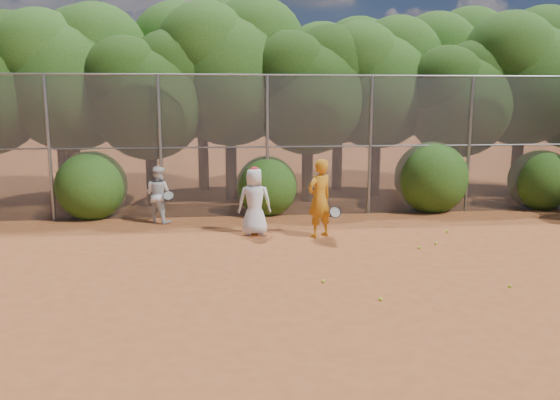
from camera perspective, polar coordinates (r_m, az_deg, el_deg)
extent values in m
plane|color=#954921|center=(10.31, 7.05, -8.44)|extent=(80.00, 80.00, 0.00)
cylinder|color=gray|center=(16.27, -22.99, 4.95)|extent=(0.09, 0.09, 4.00)
cylinder|color=gray|center=(15.66, -12.39, 5.35)|extent=(0.09, 0.09, 4.00)
cylinder|color=gray|center=(15.61, -1.33, 5.57)|extent=(0.09, 0.09, 4.00)
cylinder|color=gray|center=(16.13, 9.40, 5.59)|extent=(0.09, 0.09, 4.00)
cylinder|color=gray|center=(17.16, 19.16, 5.44)|extent=(0.09, 0.09, 4.00)
cylinder|color=gray|center=(15.68, 2.38, 12.91)|extent=(20.00, 0.05, 0.05)
cylinder|color=gray|center=(15.72, 2.32, 5.60)|extent=(20.00, 0.04, 0.04)
cube|color=slate|center=(15.72, 2.32, 5.60)|extent=(20.00, 0.02, 4.00)
sphere|color=black|center=(19.06, -26.54, 12.83)|extent=(3.05, 3.05, 3.05)
cylinder|color=black|center=(18.73, -20.63, 3.45)|extent=(0.38, 0.38, 2.52)
sphere|color=#234912|center=(18.62, -21.12, 11.01)|extent=(4.03, 4.03, 4.03)
sphere|color=#234912|center=(18.88, -18.57, 14.21)|extent=(3.23, 3.23, 3.23)
sphere|color=#234912|center=(18.56, -23.69, 13.33)|extent=(3.02, 3.02, 3.02)
cylinder|color=black|center=(17.59, -13.26, 2.85)|extent=(0.36, 0.36, 2.17)
sphere|color=black|center=(17.45, -13.55, 9.79)|extent=(3.47, 3.47, 3.47)
sphere|color=black|center=(17.73, -11.24, 12.69)|extent=(2.78, 2.78, 2.78)
sphere|color=black|center=(17.29, -15.80, 11.99)|extent=(2.60, 2.60, 2.60)
cylinder|color=black|center=(18.41, -5.14, 4.18)|extent=(0.39, 0.39, 2.66)
sphere|color=#234912|center=(18.31, -5.28, 12.32)|extent=(4.26, 4.26, 4.26)
sphere|color=#234912|center=(18.83, -2.66, 15.54)|extent=(3.40, 3.40, 3.40)
sphere|color=#234912|center=(18.05, -7.76, 15.00)|extent=(3.19, 3.19, 3.19)
cylinder|color=black|center=(18.05, 2.88, 3.47)|extent=(0.37, 0.37, 2.27)
sphere|color=black|center=(17.91, 2.94, 10.57)|extent=(3.64, 3.64, 3.64)
sphere|color=black|center=(18.42, 5.09, 13.37)|extent=(2.91, 2.91, 2.91)
sphere|color=black|center=(17.57, 1.00, 12.96)|extent=(2.73, 2.73, 2.73)
cylinder|color=black|center=(19.34, 9.87, 4.06)|extent=(0.38, 0.38, 2.45)
sphere|color=#234912|center=(19.23, 10.10, 11.18)|extent=(3.92, 3.92, 3.92)
sphere|color=#234912|center=(19.87, 12.11, 13.92)|extent=(3.14, 3.14, 3.14)
sphere|color=#234912|center=(18.80, 8.36, 13.65)|extent=(2.94, 2.94, 2.94)
cylinder|color=black|center=(19.27, 17.85, 3.16)|extent=(0.36, 0.36, 2.10)
sphere|color=black|center=(19.14, 18.19, 9.28)|extent=(3.36, 3.36, 3.36)
sphere|color=black|center=(19.73, 19.75, 11.66)|extent=(2.69, 2.69, 2.69)
sphere|color=black|center=(18.68, 16.95, 11.40)|extent=(2.52, 2.52, 2.52)
cylinder|color=black|center=(20.90, 23.53, 4.00)|extent=(0.39, 0.39, 2.59)
sphere|color=#234912|center=(20.81, 24.04, 10.96)|extent=(4.14, 4.14, 4.14)
sphere|color=#234912|center=(21.63, 25.65, 13.54)|extent=(3.32, 3.32, 3.32)
sphere|color=#234912|center=(20.22, 22.84, 13.44)|extent=(3.11, 3.11, 3.11)
cylinder|color=black|center=(21.20, -21.71, 4.26)|extent=(0.39, 0.39, 2.62)
sphere|color=#234912|center=(21.11, -22.19, 11.21)|extent=(4.20, 4.20, 4.20)
sphere|color=#234912|center=(21.36, -19.84, 14.17)|extent=(3.36, 3.36, 3.36)
sphere|color=#234912|center=(21.06, -24.56, 13.34)|extent=(3.15, 3.15, 3.15)
cylinder|color=black|center=(20.61, -8.03, 4.98)|extent=(0.40, 0.40, 2.80)
sphere|color=#234912|center=(20.53, -8.23, 12.63)|extent=(4.48, 4.48, 4.48)
sphere|color=#234912|center=(21.04, -5.73, 15.68)|extent=(3.58, 3.58, 3.58)
sphere|color=#234912|center=(20.30, -10.62, 15.12)|extent=(3.36, 3.36, 3.36)
cylinder|color=black|center=(20.65, 5.99, 4.65)|extent=(0.38, 0.38, 2.52)
sphere|color=#234912|center=(20.55, 6.12, 11.52)|extent=(4.03, 4.03, 4.03)
sphere|color=#234912|center=(21.16, 8.15, 14.17)|extent=(3.23, 3.23, 3.23)
sphere|color=#234912|center=(20.15, 4.33, 13.86)|extent=(3.02, 3.02, 3.02)
cylinder|color=black|center=(22.56, 16.98, 5.01)|extent=(0.40, 0.40, 2.73)
sphere|color=#234912|center=(22.48, 17.35, 11.81)|extent=(4.37, 4.37, 4.37)
sphere|color=#234912|center=(23.29, 19.10, 14.34)|extent=(3.49, 3.49, 3.49)
sphere|color=#234912|center=(21.94, 15.93, 14.21)|extent=(3.28, 3.28, 3.28)
sphere|color=#234912|center=(16.41, -19.10, 1.72)|extent=(2.00, 2.00, 2.00)
sphere|color=#234912|center=(16.03, -1.40, 1.74)|extent=(1.80, 1.80, 1.80)
sphere|color=#234912|center=(17.14, 15.52, 2.60)|extent=(2.20, 2.20, 2.20)
sphere|color=#234912|center=(18.72, 25.54, 2.13)|extent=(1.90, 1.90, 1.90)
imported|color=orange|center=(13.30, 4.15, 0.18)|extent=(0.84, 0.76, 1.92)
torus|color=black|center=(13.23, 5.78, -1.27)|extent=(0.33, 0.22, 0.28)
cylinder|color=black|center=(13.43, 5.47, -1.56)|extent=(0.08, 0.26, 0.16)
imported|color=white|center=(13.50, -2.67, -0.16)|extent=(0.85, 0.58, 1.69)
ellipsoid|color=red|center=(13.38, -2.70, 3.23)|extent=(0.22, 0.22, 0.13)
sphere|color=#BEDE28|center=(13.32, -1.34, -0.26)|extent=(0.07, 0.07, 0.07)
imported|color=white|center=(15.22, -12.59, 0.57)|extent=(0.95, 0.89, 1.56)
torus|color=black|center=(14.89, -11.58, 0.47)|extent=(0.32, 0.23, 0.25)
cylinder|color=black|center=(15.08, -11.45, 0.08)|extent=(0.05, 0.24, 0.20)
sphere|color=#BEDE28|center=(12.76, 14.33, -4.83)|extent=(0.07, 0.07, 0.07)
sphere|color=#BEDE28|center=(13.23, 15.96, -4.37)|extent=(0.07, 0.07, 0.07)
sphere|color=#BEDE28|center=(9.44, 10.47, -10.14)|extent=(0.07, 0.07, 0.07)
sphere|color=#BEDE28|center=(10.18, 4.53, -8.45)|extent=(0.07, 0.07, 0.07)
sphere|color=#BEDE28|center=(14.49, 17.09, -3.15)|extent=(0.07, 0.07, 0.07)
sphere|color=#BEDE28|center=(10.71, 22.88, -8.29)|extent=(0.07, 0.07, 0.07)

